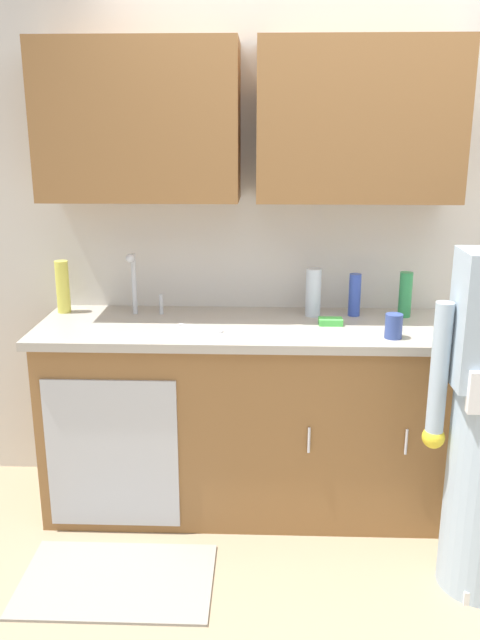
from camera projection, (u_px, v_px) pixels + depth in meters
name	position (u px, v px, depth m)	size (l,w,h in m)	color
ground_plane	(377.00, 596.00, 2.67)	(9.00, 9.00, 0.00)	#998466
kitchen_wall_with_uppers	(333.00, 202.00, 3.22)	(4.80, 0.44, 2.70)	beige
counter_cabinet	(246.00, 419.00, 3.23)	(1.90, 0.62, 0.90)	brown
countertop	(247.00, 327.00, 3.10)	(1.96, 0.66, 0.04)	#A8A093
sink	(138.00, 325.00, 3.13)	(0.50, 0.36, 0.35)	#B7BABF
floor_mat	(117.00, 580.00, 2.75)	(0.80, 0.50, 0.01)	gray
bottle_dish_liquid	(313.00, 292.00, 3.20)	(0.07, 0.07, 0.23)	silver
bottle_cleaner_spray	(355.00, 295.00, 3.20)	(0.06, 0.06, 0.21)	#334CB2
bottle_soap	(63.00, 287.00, 3.26)	(0.07, 0.07, 0.26)	#D8D14C
bottle_water_short	(405.00, 295.00, 3.18)	(0.06, 0.06, 0.22)	#2D8C4C
cup_by_sink	(394.00, 326.00, 2.87)	(0.08, 0.08, 0.11)	#33478C
knife_on_counter	(200.00, 328.00, 3.02)	(0.24, 0.02, 0.01)	silver
sponge	(331.00, 322.00, 3.08)	(0.11, 0.07, 0.03)	#4CBF4C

